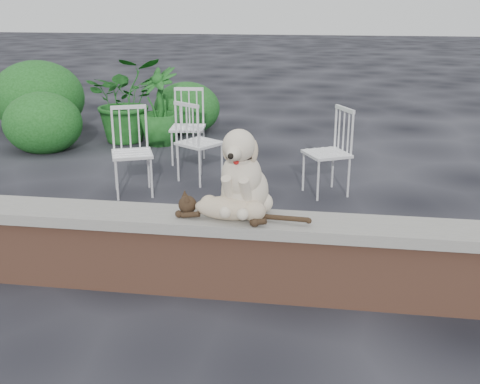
# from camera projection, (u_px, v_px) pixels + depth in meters

# --- Properties ---
(ground) EXTENTS (60.00, 60.00, 0.00)m
(ground) POSITION_uv_depth(u_px,v_px,m) (159.00, 285.00, 4.34)
(ground) COLOR black
(ground) RESTS_ON ground
(brick_wall) EXTENTS (6.00, 0.30, 0.50)m
(brick_wall) POSITION_uv_depth(u_px,v_px,m) (157.00, 255.00, 4.26)
(brick_wall) COLOR brown
(brick_wall) RESTS_ON ground
(capstone) EXTENTS (6.20, 0.40, 0.08)m
(capstone) POSITION_uv_depth(u_px,v_px,m) (155.00, 218.00, 4.17)
(capstone) COLOR slate
(capstone) RESTS_ON brick_wall
(dog) EXTENTS (0.51, 0.62, 0.65)m
(dog) POSITION_uv_depth(u_px,v_px,m) (245.00, 169.00, 4.05)
(dog) COLOR beige
(dog) RESTS_ON capstone
(cat) EXTENTS (1.14, 0.44, 0.19)m
(cat) POSITION_uv_depth(u_px,v_px,m) (230.00, 207.00, 4.00)
(cat) COLOR tan
(cat) RESTS_ON capstone
(chair_a) EXTENTS (0.73, 0.73, 0.94)m
(chair_a) POSITION_uv_depth(u_px,v_px,m) (132.00, 152.00, 6.20)
(chair_a) COLOR white
(chair_a) RESTS_ON ground
(chair_d) EXTENTS (0.76, 0.76, 0.94)m
(chair_d) POSITION_uv_depth(u_px,v_px,m) (327.00, 152.00, 6.21)
(chair_d) COLOR white
(chair_d) RESTS_ON ground
(chair_b) EXTENTS (0.61, 0.61, 0.94)m
(chair_b) POSITION_uv_depth(u_px,v_px,m) (188.00, 127.00, 7.42)
(chair_b) COLOR white
(chair_b) RESTS_ON ground
(chair_c) EXTENTS (0.78, 0.78, 0.94)m
(chair_c) POSITION_uv_depth(u_px,v_px,m) (200.00, 142.00, 6.65)
(chair_c) COLOR white
(chair_c) RESTS_ON ground
(potted_plant_a) EXTENTS (1.42, 1.35, 1.24)m
(potted_plant_a) POSITION_uv_depth(u_px,v_px,m) (126.00, 100.00, 8.47)
(potted_plant_a) COLOR #134213
(potted_plant_a) RESTS_ON ground
(potted_plant_b) EXTENTS (0.86, 0.86, 1.10)m
(potted_plant_b) POSITION_uv_depth(u_px,v_px,m) (159.00, 106.00, 8.32)
(potted_plant_b) COLOR #134213
(potted_plant_b) RESTS_ON ground
(shrubbery) EXTENTS (3.63, 2.46, 1.16)m
(shrubbery) POSITION_uv_depth(u_px,v_px,m) (70.00, 105.00, 8.95)
(shrubbery) COLOR #134213
(shrubbery) RESTS_ON ground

